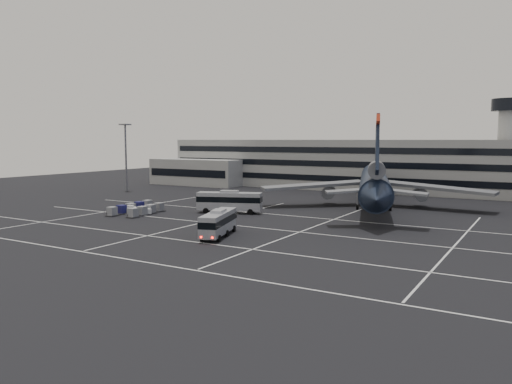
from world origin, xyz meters
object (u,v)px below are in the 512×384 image
trijet_main (374,183)px  uld_cluster (138,209)px  bus_far (229,201)px  tug_a (133,210)px  bus_near (219,222)px

trijet_main → uld_cluster: size_ratio=4.23×
bus_far → uld_cluster: 17.69m
trijet_main → bus_far: (-22.18, -19.41, -2.86)m
uld_cluster → tug_a: bearing=-131.0°
bus_far → bus_near: bearing=-170.7°
uld_cluster → trijet_main: bearing=37.3°
trijet_main → bus_near: trijet_main is taller
bus_near → uld_cluster: 28.80m
trijet_main → bus_far: trijet_main is taller
trijet_main → uld_cluster: trijet_main is taller
tug_a → bus_near: bearing=-39.9°
tug_a → uld_cluster: bearing=30.0°
trijet_main → tug_a: (-37.94, -29.11, -4.55)m
bus_near → bus_far: 23.09m
trijet_main → bus_far: 29.62m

